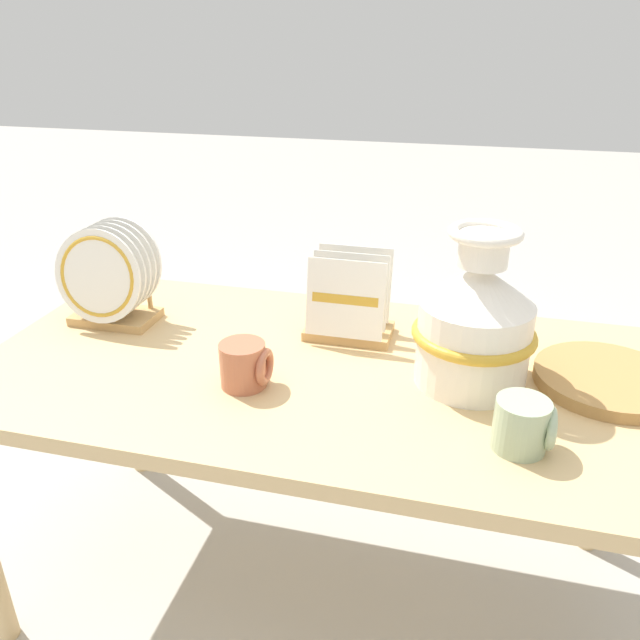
{
  "coord_description": "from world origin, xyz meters",
  "views": [
    {
      "loc": [
        0.3,
        -1.16,
        1.34
      ],
      "look_at": [
        0.0,
        0.0,
        0.78
      ],
      "focal_mm": 35.0,
      "sensor_mm": 36.0,
      "label": 1
    }
  ],
  "objects_px": {
    "dish_rack_round_plates": "(109,280)",
    "mug_sage_glaze": "(524,425)",
    "ceramic_vase": "(475,321)",
    "wicker_charger_stack": "(608,379)",
    "dish_rack_square_plates": "(349,309)",
    "mug_terracotta_glaze": "(245,365)"
  },
  "relations": [
    {
      "from": "dish_rack_square_plates",
      "to": "mug_terracotta_glaze",
      "type": "xyz_separation_m",
      "value": [
        -0.16,
        -0.28,
        -0.02
      ]
    },
    {
      "from": "dish_rack_round_plates",
      "to": "mug_terracotta_glaze",
      "type": "distance_m",
      "value": 0.48
    },
    {
      "from": "mug_terracotta_glaze",
      "to": "dish_rack_square_plates",
      "type": "bearing_deg",
      "value": 60.57
    },
    {
      "from": "dish_rack_square_plates",
      "to": "mug_sage_glaze",
      "type": "relative_size",
      "value": 1.97
    },
    {
      "from": "mug_sage_glaze",
      "to": "dish_rack_square_plates",
      "type": "bearing_deg",
      "value": 136.89
    },
    {
      "from": "ceramic_vase",
      "to": "wicker_charger_stack",
      "type": "xyz_separation_m",
      "value": [
        0.28,
        0.05,
        -0.12
      ]
    },
    {
      "from": "dish_rack_round_plates",
      "to": "ceramic_vase",
      "type": "bearing_deg",
      "value": -4.88
    },
    {
      "from": "ceramic_vase",
      "to": "dish_rack_square_plates",
      "type": "relative_size",
      "value": 1.63
    },
    {
      "from": "ceramic_vase",
      "to": "dish_rack_square_plates",
      "type": "xyz_separation_m",
      "value": [
        -0.29,
        0.15,
        -0.07
      ]
    },
    {
      "from": "dish_rack_square_plates",
      "to": "mug_sage_glaze",
      "type": "bearing_deg",
      "value": -43.11
    },
    {
      "from": "ceramic_vase",
      "to": "mug_sage_glaze",
      "type": "xyz_separation_m",
      "value": [
        0.1,
        -0.21,
        -0.09
      ]
    },
    {
      "from": "wicker_charger_stack",
      "to": "mug_sage_glaze",
      "type": "xyz_separation_m",
      "value": [
        -0.18,
        -0.27,
        0.03
      ]
    },
    {
      "from": "mug_sage_glaze",
      "to": "mug_terracotta_glaze",
      "type": "xyz_separation_m",
      "value": [
        -0.54,
        0.08,
        0.0
      ]
    },
    {
      "from": "ceramic_vase",
      "to": "mug_sage_glaze",
      "type": "distance_m",
      "value": 0.25
    },
    {
      "from": "mug_terracotta_glaze",
      "to": "wicker_charger_stack",
      "type": "bearing_deg",
      "value": 14.28
    },
    {
      "from": "dish_rack_round_plates",
      "to": "mug_sage_glaze",
      "type": "height_order",
      "value": "dish_rack_round_plates"
    },
    {
      "from": "dish_rack_square_plates",
      "to": "mug_terracotta_glaze",
      "type": "bearing_deg",
      "value": -119.43
    },
    {
      "from": "dish_rack_round_plates",
      "to": "mug_sage_glaze",
      "type": "distance_m",
      "value": 1.02
    },
    {
      "from": "dish_rack_round_plates",
      "to": "mug_terracotta_glaze",
      "type": "xyz_separation_m",
      "value": [
        0.43,
        -0.21,
        -0.06
      ]
    },
    {
      "from": "dish_rack_square_plates",
      "to": "wicker_charger_stack",
      "type": "distance_m",
      "value": 0.58
    },
    {
      "from": "mug_sage_glaze",
      "to": "mug_terracotta_glaze",
      "type": "relative_size",
      "value": 1.0
    },
    {
      "from": "dish_rack_round_plates",
      "to": "wicker_charger_stack",
      "type": "distance_m",
      "value": 1.16
    }
  ]
}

